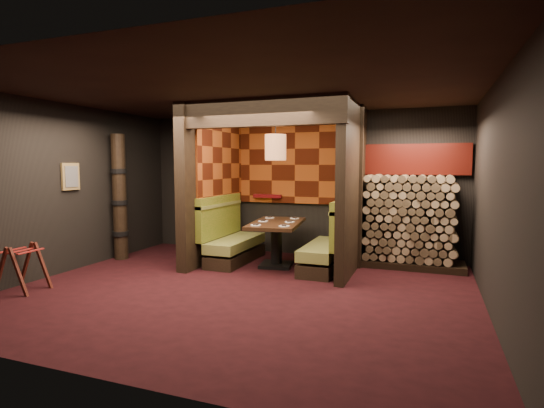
{
  "coord_description": "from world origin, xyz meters",
  "views": [
    {
      "loc": [
        2.53,
        -5.47,
        1.81
      ],
      "look_at": [
        0.0,
        1.3,
        1.15
      ],
      "focal_mm": 28.0,
      "sensor_mm": 36.0,
      "label": 1
    }
  ],
  "objects_px": {
    "booth_bench_left": "(231,240)",
    "dining_table": "(276,235)",
    "booth_bench_right": "(329,247)",
    "firewood_stack": "(414,222)",
    "luggage_rack": "(22,266)",
    "totem_column": "(120,198)",
    "pendant_lamp": "(276,147)"
  },
  "relations": [
    {
      "from": "luggage_rack",
      "to": "firewood_stack",
      "type": "bearing_deg",
      "value": 33.22
    },
    {
      "from": "firewood_stack",
      "to": "luggage_rack",
      "type": "bearing_deg",
      "value": -146.78
    },
    {
      "from": "firewood_stack",
      "to": "booth_bench_right",
      "type": "bearing_deg",
      "value": -152.65
    },
    {
      "from": "booth_bench_left",
      "to": "firewood_stack",
      "type": "xyz_separation_m",
      "value": [
        3.25,
        0.7,
        0.42
      ]
    },
    {
      "from": "booth_bench_left",
      "to": "dining_table",
      "type": "xyz_separation_m",
      "value": [
        0.95,
        -0.08,
        0.17
      ]
    },
    {
      "from": "booth_bench_right",
      "to": "pendant_lamp",
      "type": "relative_size",
      "value": 1.68
    },
    {
      "from": "dining_table",
      "to": "luggage_rack",
      "type": "xyz_separation_m",
      "value": [
        -2.95,
        -2.66,
        -0.21
      ]
    },
    {
      "from": "booth_bench_right",
      "to": "luggage_rack",
      "type": "bearing_deg",
      "value": -144.91
    },
    {
      "from": "booth_bench_left",
      "to": "dining_table",
      "type": "height_order",
      "value": "booth_bench_left"
    },
    {
      "from": "pendant_lamp",
      "to": "booth_bench_left",
      "type": "bearing_deg",
      "value": 171.92
    },
    {
      "from": "luggage_rack",
      "to": "booth_bench_right",
      "type": "bearing_deg",
      "value": 35.09
    },
    {
      "from": "luggage_rack",
      "to": "pendant_lamp",
      "type": "bearing_deg",
      "value": 41.42
    },
    {
      "from": "pendant_lamp",
      "to": "booth_bench_right",
      "type": "bearing_deg",
      "value": 8.07
    },
    {
      "from": "totem_column",
      "to": "luggage_rack",
      "type": "bearing_deg",
      "value": -87.91
    },
    {
      "from": "dining_table",
      "to": "booth_bench_right",
      "type": "bearing_deg",
      "value": 5.09
    },
    {
      "from": "booth_bench_right",
      "to": "totem_column",
      "type": "relative_size",
      "value": 0.67
    },
    {
      "from": "booth_bench_left",
      "to": "dining_table",
      "type": "bearing_deg",
      "value": -5.09
    },
    {
      "from": "dining_table",
      "to": "luggage_rack",
      "type": "bearing_deg",
      "value": -138.04
    },
    {
      "from": "firewood_stack",
      "to": "totem_column",
      "type": "bearing_deg",
      "value": -166.81
    },
    {
      "from": "booth_bench_right",
      "to": "luggage_rack",
      "type": "distance_m",
      "value": 4.77
    },
    {
      "from": "booth_bench_right",
      "to": "pendant_lamp",
      "type": "bearing_deg",
      "value": -171.93
    },
    {
      "from": "booth_bench_right",
      "to": "pendant_lamp",
      "type": "xyz_separation_m",
      "value": [
        -0.95,
        -0.13,
        1.72
      ]
    },
    {
      "from": "dining_table",
      "to": "booth_bench_left",
      "type": "bearing_deg",
      "value": 174.91
    },
    {
      "from": "booth_bench_left",
      "to": "luggage_rack",
      "type": "bearing_deg",
      "value": -126.23
    },
    {
      "from": "dining_table",
      "to": "firewood_stack",
      "type": "bearing_deg",
      "value": 18.83
    },
    {
      "from": "booth_bench_right",
      "to": "firewood_stack",
      "type": "distance_m",
      "value": 1.58
    },
    {
      "from": "firewood_stack",
      "to": "dining_table",
      "type": "bearing_deg",
      "value": -161.17
    },
    {
      "from": "booth_bench_left",
      "to": "pendant_lamp",
      "type": "bearing_deg",
      "value": -8.08
    },
    {
      "from": "booth_bench_right",
      "to": "totem_column",
      "type": "distance_m",
      "value": 4.1
    },
    {
      "from": "booth_bench_right",
      "to": "firewood_stack",
      "type": "relative_size",
      "value": 0.92
    },
    {
      "from": "booth_bench_right",
      "to": "firewood_stack",
      "type": "bearing_deg",
      "value": 27.35
    },
    {
      "from": "dining_table",
      "to": "pendant_lamp",
      "type": "relative_size",
      "value": 1.7
    }
  ]
}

